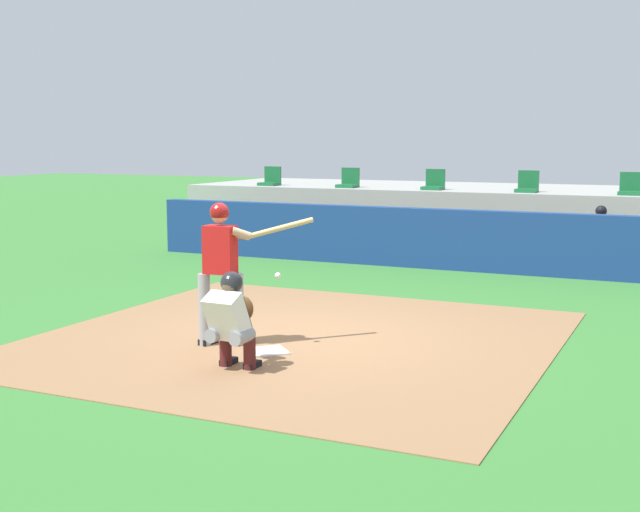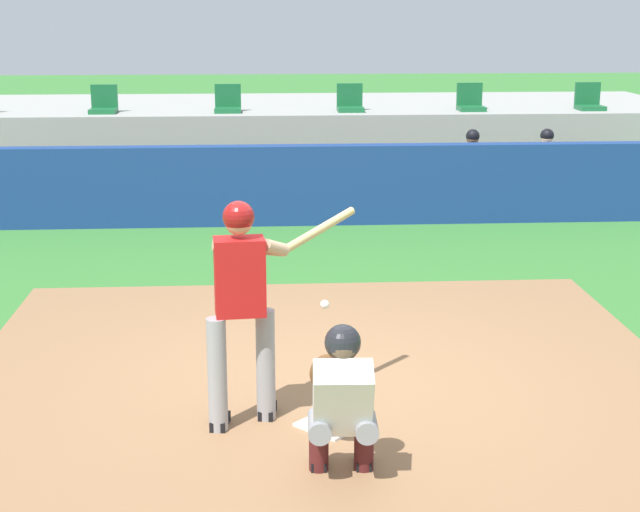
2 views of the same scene
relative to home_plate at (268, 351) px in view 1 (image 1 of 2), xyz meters
name	(u,v)px [view 1 (image 1 of 2)]	position (x,y,z in m)	size (l,w,h in m)	color
ground_plane	(297,339)	(0.00, 0.80, -0.02)	(80.00, 80.00, 0.00)	#387A33
dirt_infield	(297,338)	(0.00, 0.80, -0.02)	(6.40, 6.40, 0.01)	#936B47
home_plate	(268,351)	(0.00, 0.00, 0.00)	(0.44, 0.44, 0.02)	white
batter_at_plate	(223,264)	(-0.67, 0.09, 1.01)	(1.21, 0.93, 1.80)	#99999E
catcher_crouched	(232,317)	(0.00, -0.83, 0.59)	(0.49, 1.54, 1.13)	gray
dugout_wall	(442,239)	(0.00, 7.30, 0.58)	(13.00, 0.30, 1.20)	navy
dugout_bench	(456,252)	(0.00, 8.30, 0.20)	(11.80, 0.44, 0.45)	olive
dugout_player_0	(599,238)	(2.89, 8.14, 0.65)	(0.49, 0.70, 1.30)	#939399
stands_platform	(494,216)	(0.00, 11.70, 0.68)	(15.00, 4.40, 1.40)	#9E9E99
stadium_seat_0	(271,180)	(-5.42, 10.18, 1.51)	(0.46, 0.46, 0.48)	#196033
stadium_seat_1	(349,182)	(-3.25, 10.18, 1.51)	(0.46, 0.46, 0.48)	#196033
stadium_seat_2	(434,184)	(-1.08, 10.18, 1.51)	(0.46, 0.46, 0.48)	#196033
stadium_seat_3	(527,186)	(1.08, 10.18, 1.51)	(0.46, 0.46, 0.48)	#196033
stadium_seat_4	(630,188)	(3.25, 10.18, 1.51)	(0.46, 0.46, 0.48)	#196033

